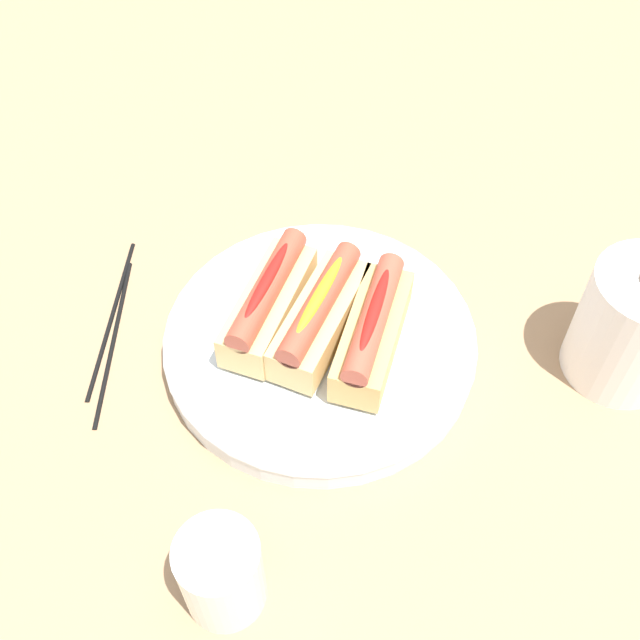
# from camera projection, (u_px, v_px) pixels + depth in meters

# --- Properties ---
(ground_plane) EXTENTS (2.40, 2.40, 0.00)m
(ground_plane) POSITION_uv_depth(u_px,v_px,m) (340.00, 333.00, 0.81)
(ground_plane) COLOR #9E7A56
(serving_bowl) EXTENTS (0.32, 0.32, 0.03)m
(serving_bowl) POSITION_uv_depth(u_px,v_px,m) (320.00, 341.00, 0.78)
(serving_bowl) COLOR silver
(serving_bowl) RESTS_ON ground_plane
(hotdog_front) EXTENTS (0.16, 0.08, 0.06)m
(hotdog_front) POSITION_uv_depth(u_px,v_px,m) (269.00, 301.00, 0.76)
(hotdog_front) COLOR #DBB270
(hotdog_front) RESTS_ON serving_bowl
(hotdog_back) EXTENTS (0.16, 0.09, 0.06)m
(hotdog_back) POSITION_uv_depth(u_px,v_px,m) (320.00, 315.00, 0.75)
(hotdog_back) COLOR #DBB270
(hotdog_back) RESTS_ON serving_bowl
(hotdog_side) EXTENTS (0.16, 0.07, 0.06)m
(hotdog_side) POSITION_uv_depth(u_px,v_px,m) (373.00, 330.00, 0.73)
(hotdog_side) COLOR tan
(hotdog_side) RESTS_ON serving_bowl
(water_glass) EXTENTS (0.07, 0.07, 0.09)m
(water_glass) POSITION_uv_depth(u_px,v_px,m) (222.00, 575.00, 0.60)
(water_glass) COLOR white
(water_glass) RESTS_ON ground_plane
(paper_towel_roll) EXTENTS (0.11, 0.11, 0.13)m
(paper_towel_roll) POSITION_uv_depth(u_px,v_px,m) (634.00, 327.00, 0.73)
(paper_towel_roll) COLOR white
(paper_towel_roll) RESTS_ON ground_plane
(chopstick_near) EXTENTS (0.22, 0.04, 0.01)m
(chopstick_near) POSITION_uv_depth(u_px,v_px,m) (113.00, 339.00, 0.80)
(chopstick_near) COLOR black
(chopstick_near) RESTS_ON ground_plane
(chopstick_far) EXTENTS (0.22, 0.03, 0.01)m
(chopstick_far) POSITION_uv_depth(u_px,v_px,m) (111.00, 316.00, 0.82)
(chopstick_far) COLOR black
(chopstick_far) RESTS_ON ground_plane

